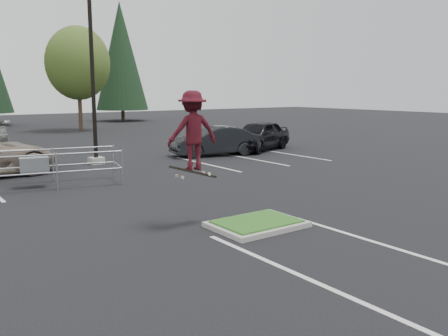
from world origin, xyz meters
TOP-DOWN VIEW (x-y plane):
  - ground at (0.00, 0.00)m, footprint 120.00×120.00m
  - grass_median at (0.00, 0.00)m, footprint 2.20×1.60m
  - stall_lines at (-1.35, 6.02)m, footprint 22.62×17.60m
  - light_pole at (0.50, 12.00)m, footprint 0.70×0.60m
  - decid_c at (5.99, 29.83)m, footprint 5.12×5.12m
  - conif_c at (14.00, 39.50)m, footprint 5.50×5.50m
  - cart_corral at (-2.99, 8.10)m, footprint 4.68×2.46m
  - skateboarder at (-1.20, 1.00)m, footprint 1.34×0.91m
  - car_r_charc at (6.50, 11.19)m, footprint 4.74×2.55m
  - car_r_black at (9.68, 11.50)m, footprint 5.20×3.58m

SIDE VIEW (x-z plane):
  - ground at x=0.00m, z-range 0.00..0.00m
  - stall_lines at x=-1.35m, z-range 0.00..0.01m
  - grass_median at x=0.00m, z-range 0.00..0.16m
  - car_r_charc at x=6.50m, z-range 0.00..1.48m
  - cart_corral at x=-2.99m, z-range 0.16..1.42m
  - car_r_black at x=9.68m, z-range 0.00..1.64m
  - skateboarder at x=-1.20m, z-range 1.26..3.43m
  - light_pole at x=0.50m, z-range -0.50..9.62m
  - decid_c at x=5.99m, z-range 1.06..9.45m
  - conif_c at x=14.00m, z-range 0.60..13.10m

